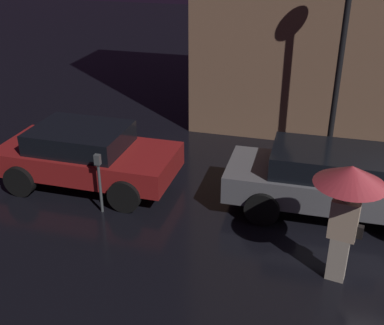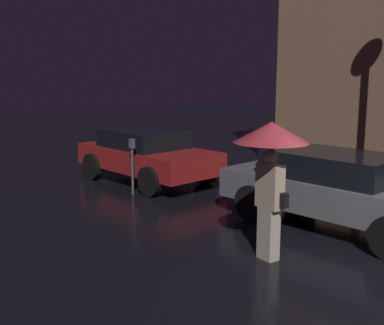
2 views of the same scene
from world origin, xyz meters
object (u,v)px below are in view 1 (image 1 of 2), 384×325
at_px(parked_car_grey, 335,180).
at_px(parking_meter, 99,177).
at_px(street_lamp_near, 347,8).
at_px(parked_car_red, 87,154).
at_px(pedestrian_with_umbrella, 349,190).

xyz_separation_m(parked_car_grey, parking_meter, (-4.65, -1.26, 0.06)).
distance_m(parking_meter, street_lamp_near, 6.56).
relative_size(parking_meter, street_lamp_near, 0.26).
bearing_deg(street_lamp_near, parked_car_grey, -86.95).
relative_size(parked_car_grey, parking_meter, 3.40).
bearing_deg(parked_car_red, parking_meter, -52.01).
bearing_deg(parked_car_grey, pedestrian_with_umbrella, -87.75).
xyz_separation_m(pedestrian_with_umbrella, street_lamp_near, (-0.24, 4.62, 2.08)).
height_order(pedestrian_with_umbrella, parking_meter, pedestrian_with_umbrella).
bearing_deg(parked_car_grey, parked_car_red, -178.68).
height_order(parked_car_grey, pedestrian_with_umbrella, pedestrian_with_umbrella).
bearing_deg(street_lamp_near, parked_car_red, -153.89).
distance_m(parked_car_red, parking_meter, 1.36).
bearing_deg(parked_car_grey, parking_meter, -165.39).
xyz_separation_m(parked_car_red, street_lamp_near, (5.35, 2.62, 3.06)).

